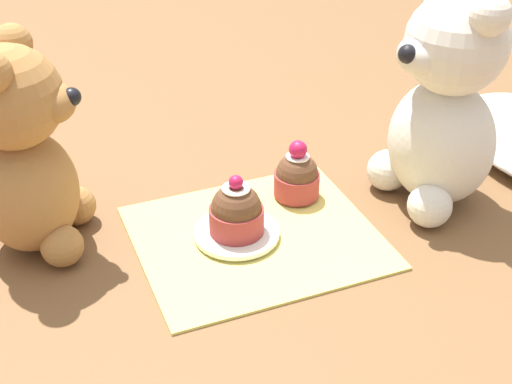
{
  "coord_description": "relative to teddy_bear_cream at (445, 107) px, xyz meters",
  "views": [
    {
      "loc": [
        0.54,
        -0.22,
        0.43
      ],
      "look_at": [
        0.0,
        0.0,
        0.06
      ],
      "focal_mm": 50.0,
      "sensor_mm": 36.0,
      "label": 1
    }
  ],
  "objects": [
    {
      "name": "ground_plane",
      "position": [
        -0.0,
        -0.21,
        -0.11
      ],
      "size": [
        4.0,
        4.0,
        0.0
      ],
      "primitive_type": "plane",
      "color": "brown"
    },
    {
      "name": "saucer_plate",
      "position": [
        -0.01,
        -0.23,
        -0.1
      ],
      "size": [
        0.09,
        0.09,
        0.01
      ],
      "primitive_type": "cylinder",
      "color": "white",
      "rests_on": "knitted_placemat"
    },
    {
      "name": "knitted_placemat",
      "position": [
        -0.0,
        -0.21,
        -0.11
      ],
      "size": [
        0.21,
        0.24,
        0.01
      ],
      "primitive_type": "cube",
      "color": "#E0D166",
      "rests_on": "ground_plane"
    },
    {
      "name": "cupcake_near_cream_bear",
      "position": [
        -0.05,
        -0.14,
        -0.08
      ],
      "size": [
        0.05,
        0.05,
        0.07
      ],
      "color": "#993333",
      "rests_on": "knitted_placemat"
    },
    {
      "name": "teddy_bear_tan",
      "position": [
        -0.08,
        -0.41,
        -0.01
      ],
      "size": [
        0.13,
        0.13,
        0.22
      ],
      "rotation": [
        0.0,
        0.0,
        2.78
      ],
      "color": "#A3703D",
      "rests_on": "ground_plane"
    },
    {
      "name": "teddy_bear_cream",
      "position": [
        0.0,
        0.0,
        0.0
      ],
      "size": [
        0.13,
        0.12,
        0.24
      ],
      "rotation": [
        0.0,
        0.0,
        0.04
      ],
      "color": "silver",
      "rests_on": "ground_plane"
    },
    {
      "name": "cupcake_near_tan_bear",
      "position": [
        -0.01,
        -0.23,
        -0.08
      ],
      "size": [
        0.05,
        0.05,
        0.06
      ],
      "color": "#993333",
      "rests_on": "saucer_plate"
    }
  ]
}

